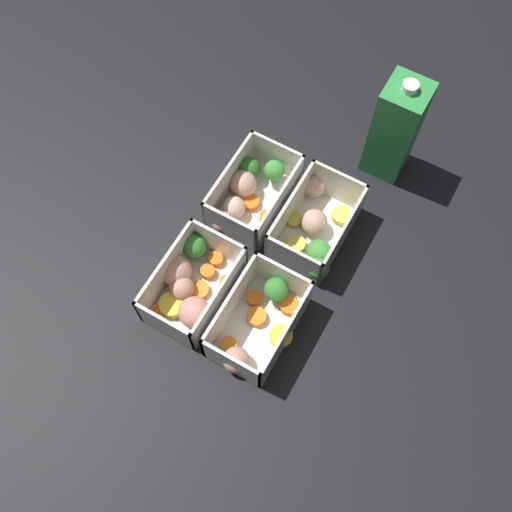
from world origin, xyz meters
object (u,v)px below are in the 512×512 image
at_px(container_far_left, 315,227).
at_px(container_near_right, 189,285).
at_px(container_far_right, 258,323).
at_px(juice_carton, 395,129).
at_px(container_near_left, 249,192).

bearing_deg(container_far_left, container_near_right, -33.52).
relative_size(container_near_right, container_far_left, 0.91).
relative_size(container_near_right, container_far_right, 0.97).
relative_size(container_far_right, juice_carton, 0.81).
relative_size(container_near_right, juice_carton, 0.79).
distance_m(container_near_left, container_near_right, 0.18).
relative_size(container_far_left, container_far_right, 1.06).
bearing_deg(container_far_right, juice_carton, 173.63).
height_order(container_near_right, juice_carton, juice_carton).
relative_size(container_near_left, container_near_right, 1.03).
relative_size(container_near_left, container_far_left, 0.94).
bearing_deg(container_near_left, container_far_right, 33.41).
distance_m(container_far_right, juice_carton, 0.37).
bearing_deg(container_far_left, container_near_left, -91.57).
height_order(container_near_right, container_far_left, same).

